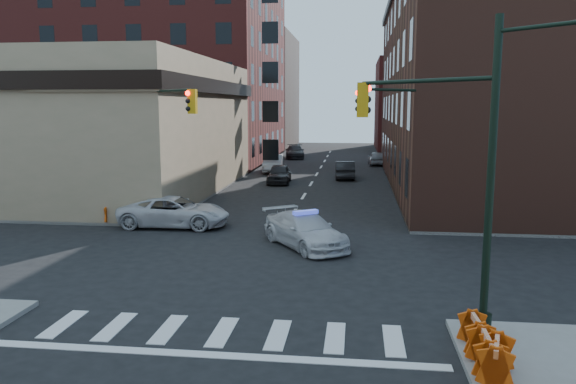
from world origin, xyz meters
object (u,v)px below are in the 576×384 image
(barricade_se_a, at_px, (476,333))
(parked_car_wfar, at_px, (273,164))
(barrel_road, at_px, (301,222))
(barricade_nw_a, at_px, (114,206))
(pedestrian_a, at_px, (134,197))
(police_car, at_px, (305,230))
(pedestrian_b, at_px, (143,197))
(parked_car_enear, at_px, (345,170))
(pickup, at_px, (174,212))
(parked_car_wnear, at_px, (279,174))
(barrel_bank, at_px, (173,218))

(barricade_se_a, bearing_deg, parked_car_wfar, 14.04)
(barrel_road, xyz_separation_m, barricade_nw_a, (-10.39, 2.39, 0.14))
(parked_car_wfar, height_order, pedestrian_a, pedestrian_a)
(pedestrian_a, bearing_deg, police_car, -12.12)
(pedestrian_a, xyz_separation_m, barricade_nw_a, (-0.91, -0.53, -0.43))
(parked_car_wfar, distance_m, pedestrian_b, 20.85)
(pedestrian_a, xyz_separation_m, pedestrian_b, (0.33, 0.53, -0.09))
(barricade_se_a, bearing_deg, barricade_nw_a, 44.65)
(parked_car_enear, bearing_deg, pedestrian_b, 54.18)
(pedestrian_b, distance_m, barrel_road, 9.79)
(police_car, bearing_deg, pickup, 119.75)
(parked_car_wnear, xyz_separation_m, barricade_se_a, (8.90, -29.51, -0.18))
(barricade_se_a, bearing_deg, pedestrian_a, 41.97)
(parked_car_enear, relative_size, barrel_road, 4.49)
(pedestrian_b, relative_size, barricade_nw_a, 1.28)
(pickup, bearing_deg, barricade_se_a, -139.40)
(pedestrian_b, bearing_deg, parked_car_enear, 55.73)
(parked_car_wnear, relative_size, barricade_se_a, 3.98)
(police_car, height_order, barricade_nw_a, police_car)
(parked_car_wfar, height_order, barrel_bank, parked_car_wfar)
(parked_car_wfar, xyz_separation_m, barrel_road, (4.90, -23.87, -0.29))
(pickup, bearing_deg, pedestrian_a, 50.51)
(barrel_road, bearing_deg, barricade_nw_a, 167.04)
(pedestrian_b, xyz_separation_m, barricade_nw_a, (-1.25, -1.07, -0.34))
(police_car, height_order, pedestrian_b, pedestrian_b)
(barrel_bank, distance_m, barricade_se_a, 17.62)
(barricade_se_a, bearing_deg, pickup, 40.18)
(parked_car_enear, relative_size, barricade_nw_a, 3.46)
(police_car, xyz_separation_m, parked_car_enear, (1.16, 22.89, 0.00))
(barricade_se_a, relative_size, barricade_nw_a, 0.85)
(parked_car_wnear, relative_size, pedestrian_a, 2.36)
(police_car, height_order, pickup, pickup)
(barricade_nw_a, bearing_deg, parked_car_wnear, 59.20)
(parked_car_wfar, distance_m, pedestrian_a, 21.44)
(parked_car_wfar, distance_m, barricade_se_a, 38.02)
(pickup, xyz_separation_m, pedestrian_b, (-2.77, 2.97, 0.21))
(pedestrian_b, relative_size, barrel_bank, 1.81)
(parked_car_enear, bearing_deg, barricade_nw_a, 52.92)
(police_car, distance_m, parked_car_enear, 22.92)
(parked_car_enear, bearing_deg, police_car, 84.00)
(pedestrian_a, bearing_deg, barrel_bank, -22.99)
(police_car, xyz_separation_m, pickup, (-6.82, 3.20, 0.04))
(parked_car_wfar, xyz_separation_m, pedestrian_b, (-4.25, -20.41, 0.18))
(police_car, distance_m, parked_car_wnear, 19.89)
(parked_car_wnear, bearing_deg, pedestrian_a, -116.85)
(parked_car_wnear, xyz_separation_m, barrel_road, (3.39, -16.82, -0.24))
(pedestrian_b, bearing_deg, barrel_road, -22.24)
(barrel_road, relative_size, barrel_bank, 1.09)
(barrel_road, bearing_deg, police_car, -80.72)
(parked_car_wfar, distance_m, barrel_road, 24.37)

